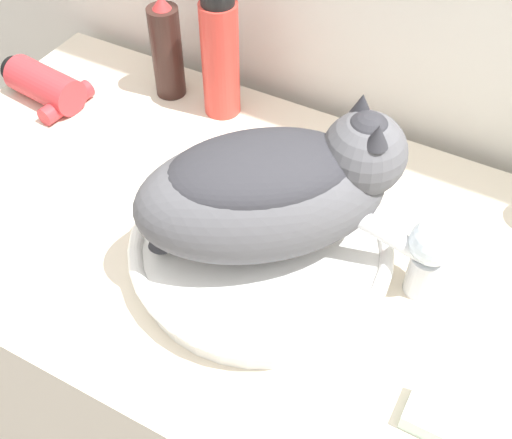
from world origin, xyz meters
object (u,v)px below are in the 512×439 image
soap_bar (433,416)px  hair_dryer (46,87)px  shampoo_bottle_tall (220,55)px  cat (272,187)px  hairspray_can_black (167,50)px  faucet (420,249)px

soap_bar → hair_dryer: bearing=161.8°
shampoo_bottle_tall → soap_bar: bearing=-37.3°
hair_dryer → soap_bar: size_ratio=2.65×
hair_dryer → soap_bar: (0.79, -0.26, -0.02)m
shampoo_bottle_tall → cat: bearing=-48.6°
shampoo_bottle_tall → hairspray_can_black: bearing=-180.0°
cat → shampoo_bottle_tall: 0.35m
hairspray_can_black → soap_bar: size_ratio=3.01×
shampoo_bottle_tall → hairspray_can_black: size_ratio=1.23×
faucet → soap_bar: bearing=100.4°
soap_bar → shampoo_bottle_tall: bearing=142.7°
cat → faucet: 0.20m
hair_dryer → shampoo_bottle_tall: bearing=-149.4°
hair_dryer → faucet: bearing=179.7°
faucet → soap_bar: faucet is taller
soap_bar → faucet: bearing=116.7°
hairspray_can_black → faucet: bearing=-22.1°
faucet → soap_bar: size_ratio=2.62×
faucet → hairspray_can_black: size_ratio=0.87×
faucet → shampoo_bottle_tall: shampoo_bottle_tall is taller
shampoo_bottle_tall → hair_dryer: shampoo_bottle_tall is taller
shampoo_bottle_tall → hair_dryer: (-0.28, -0.12, -0.08)m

